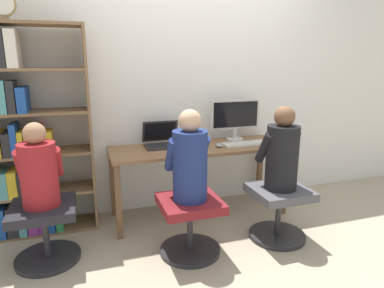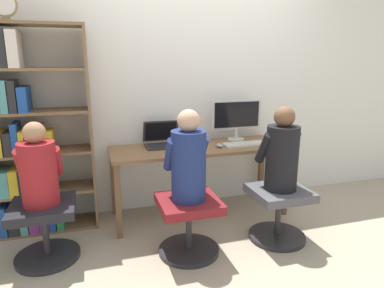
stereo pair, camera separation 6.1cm
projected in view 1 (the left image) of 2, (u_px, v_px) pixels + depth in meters
ground_plane at (209, 226)px, 3.19m from camera, size 14.00×14.00×0.00m
wall_back at (188, 81)px, 3.47m from camera, size 10.00×0.05×2.60m
desk at (199, 155)px, 3.31m from camera, size 1.70×0.57×0.70m
desktop_monitor at (235, 118)px, 3.52m from camera, size 0.54×0.17×0.42m
laptop at (163, 141)px, 3.30m from camera, size 0.35×0.32×0.23m
keyboard at (246, 144)px, 3.35m from camera, size 0.45×0.17×0.03m
computer_mouse_by_keyboard at (219, 145)px, 3.26m from camera, size 0.06×0.09×0.04m
office_chair_left at (279, 208)px, 2.94m from camera, size 0.49×0.49×0.46m
office_chair_right at (190, 221)px, 2.71m from camera, size 0.49×0.49×0.46m
person_at_monitor at (282, 153)px, 2.82m from camera, size 0.33×0.32×0.70m
person_at_laptop at (190, 160)px, 2.59m from camera, size 0.33×0.32×0.70m
bookshelf at (23, 142)px, 2.89m from camera, size 0.90×0.33×1.81m
desk_clock at (2, 4)px, 2.56m from camera, size 0.19×0.03×0.21m
office_chair_side at (45, 228)px, 2.60m from camera, size 0.49×0.49×0.46m
person_near_shelf at (39, 170)px, 2.49m from camera, size 0.32×0.30×0.63m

